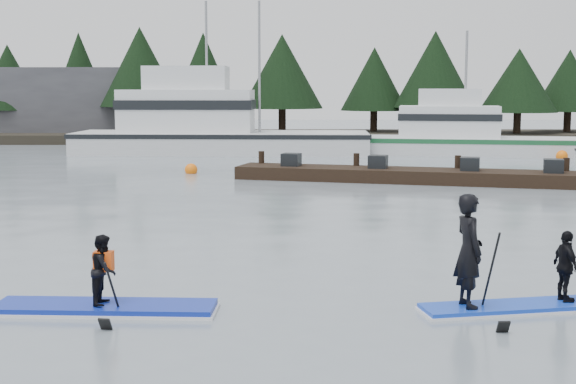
{
  "coord_description": "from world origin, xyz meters",
  "views": [
    {
      "loc": [
        -0.06,
        -13.17,
        3.58
      ],
      "look_at": [
        0.0,
        6.0,
        1.1
      ],
      "focal_mm": 50.0,
      "sensor_mm": 36.0,
      "label": 1
    }
  ],
  "objects_px": {
    "fishing_boat_medium": "(469,145)",
    "paddleboard_solo": "(105,292)",
    "paddleboard_duo": "(502,268)",
    "fishing_boat_large": "(213,141)",
    "floating_dock": "(430,176)"
  },
  "relations": [
    {
      "from": "fishing_boat_medium",
      "to": "paddleboard_solo",
      "type": "distance_m",
      "value": 33.78
    },
    {
      "from": "fishing_boat_medium",
      "to": "paddleboard_duo",
      "type": "bearing_deg",
      "value": -91.36
    },
    {
      "from": "fishing_boat_large",
      "to": "floating_dock",
      "type": "distance_m",
      "value": 17.01
    },
    {
      "from": "floating_dock",
      "to": "paddleboard_duo",
      "type": "bearing_deg",
      "value": -80.93
    },
    {
      "from": "fishing_boat_large",
      "to": "fishing_boat_medium",
      "type": "xyz_separation_m",
      "value": [
        14.07,
        -0.77,
        -0.19
      ]
    },
    {
      "from": "fishing_boat_medium",
      "to": "floating_dock",
      "type": "height_order",
      "value": "fishing_boat_medium"
    },
    {
      "from": "fishing_boat_large",
      "to": "floating_dock",
      "type": "xyz_separation_m",
      "value": [
        9.57,
        -14.06,
        -0.44
      ]
    },
    {
      "from": "paddleboard_duo",
      "to": "paddleboard_solo",
      "type": "bearing_deg",
      "value": 169.58
    },
    {
      "from": "fishing_boat_large",
      "to": "fishing_boat_medium",
      "type": "height_order",
      "value": "fishing_boat_large"
    },
    {
      "from": "fishing_boat_medium",
      "to": "paddleboard_solo",
      "type": "bearing_deg",
      "value": -102.06
    },
    {
      "from": "floating_dock",
      "to": "fishing_boat_medium",
      "type": "bearing_deg",
      "value": 86.82
    },
    {
      "from": "fishing_boat_medium",
      "to": "fishing_boat_large",
      "type": "bearing_deg",
      "value": -172.66
    },
    {
      "from": "paddleboard_solo",
      "to": "paddleboard_duo",
      "type": "xyz_separation_m",
      "value": [
        6.41,
        0.02,
        0.39
      ]
    },
    {
      "from": "fishing_boat_large",
      "to": "fishing_boat_medium",
      "type": "bearing_deg",
      "value": -0.63
    },
    {
      "from": "floating_dock",
      "to": "paddleboard_solo",
      "type": "relative_size",
      "value": 4.22
    }
  ]
}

